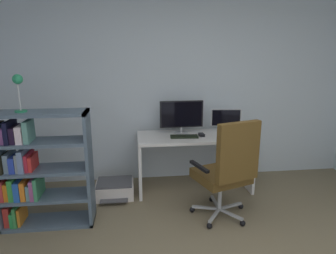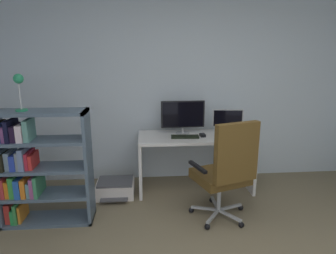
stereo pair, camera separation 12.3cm
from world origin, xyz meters
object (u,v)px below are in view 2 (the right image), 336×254
desk (195,150)px  desk_lamp (19,85)px  bookshelf (34,168)px  monitor_main (183,115)px  printer (116,188)px  office_chair (226,169)px  keyboard (185,137)px  computer_mouse (203,135)px  monitor_secondary (228,120)px

desk → desk_lamp: 2.13m
bookshelf → desk_lamp: size_ratio=3.35×
monitor_main → printer: (-0.87, -0.23, -0.87)m
monitor_main → desk_lamp: bearing=-155.7°
desk → desk_lamp: bearing=-160.4°
desk → office_chair: office_chair is taller
desk → desk_lamp: size_ratio=4.05×
desk → printer: size_ratio=3.12×
bookshelf → printer: bearing=35.0°
keyboard → computer_mouse: (0.23, 0.03, 0.01)m
monitor_main → desk_lamp: 1.89m
computer_mouse → desk_lamp: size_ratio=0.28×
monitor_secondary → office_chair: 0.99m
office_chair → bookshelf: 1.96m
bookshelf → keyboard: bearing=19.3°
desk → bookshelf: bearing=-159.9°
monitor_secondary → bookshelf: bearing=-161.1°
monitor_main → desk_lamp: size_ratio=1.57×
keyboard → printer: size_ratio=0.74×
printer → computer_mouse: bearing=3.8°
office_chair → desk_lamp: bearing=175.5°
office_chair → printer: size_ratio=2.39×
monitor_main → office_chair: monitor_main is taller
desk → office_chair: bearing=-77.3°
keyboard → bookshelf: 1.72m
bookshelf → desk_lamp: bearing=179.8°
monitor_main → keyboard: monitor_main is taller
desk → office_chair: (0.18, -0.81, 0.06)m
desk → monitor_secondary: bearing=13.6°
monitor_main → bookshelf: bookshelf is taller
computer_mouse → bookshelf: (-1.85, -0.60, -0.14)m
monitor_secondary → office_chair: (-0.25, -0.91, -0.31)m
computer_mouse → desk_lamp: (-1.90, -0.60, 0.70)m
desk → monitor_main: (-0.15, 0.10, 0.43)m
desk → computer_mouse: size_ratio=14.39×
desk_lamp → printer: (0.80, 0.53, -1.34)m
monitor_main → monitor_secondary: 0.59m
office_chair → desk_lamp: desk_lamp is taller
desk_lamp → monitor_main: bearing=24.3°
monitor_main → printer: bearing=-165.3°
desk → monitor_secondary: monitor_secondary is taller
desk → monitor_main: size_ratio=2.58×
monitor_main → desk_lamp: (-1.67, -0.75, 0.47)m
desk → monitor_secondary: 0.58m
desk → monitor_main: monitor_main is taller
monitor_secondary → keyboard: (-0.58, -0.18, -0.17)m
computer_mouse → printer: (-1.10, -0.07, -0.64)m
desk → bookshelf: bookshelf is taller
monitor_secondary → desk_lamp: size_ratio=1.11×
keyboard → desk_lamp: desk_lamp is taller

